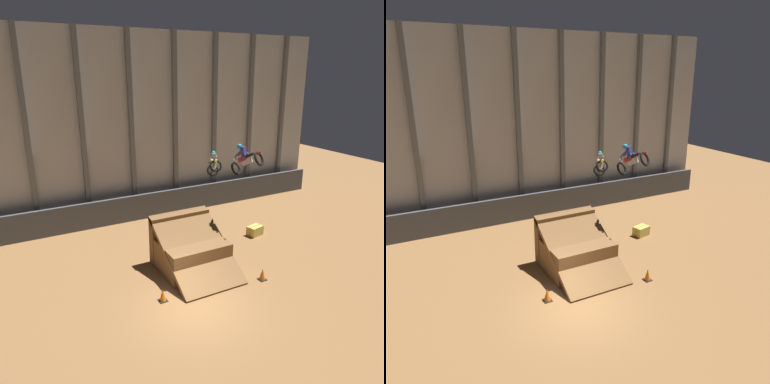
% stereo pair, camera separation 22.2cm
% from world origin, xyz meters
% --- Properties ---
extents(ground_plane, '(60.00, 60.00, 0.00)m').
position_xyz_m(ground_plane, '(0.00, 0.00, 0.00)').
color(ground_plane, olive).
extents(arena_back_wall, '(32.00, 0.40, 11.76)m').
position_xyz_m(arena_back_wall, '(0.00, 11.19, 5.88)').
color(arena_back_wall, '#ADB2B7').
rests_on(arena_back_wall, ground_plane).
extents(lower_barrier, '(31.36, 0.20, 1.69)m').
position_xyz_m(lower_barrier, '(0.00, 10.29, 0.85)').
color(lower_barrier, '#474C56').
rests_on(lower_barrier, ground_plane).
extents(dirt_ramp, '(3.19, 4.13, 2.64)m').
position_xyz_m(dirt_ramp, '(1.51, 3.30, 0.91)').
color(dirt_ramp, brown).
rests_on(dirt_ramp, ground_plane).
extents(rider_bike_left_air, '(1.39, 1.83, 1.67)m').
position_xyz_m(rider_bike_left_air, '(4.56, 3.08, 5.17)').
color(rider_bike_left_air, black).
extents(rider_bike_right_air, '(1.34, 1.83, 1.67)m').
position_xyz_m(rider_bike_right_air, '(5.31, 7.24, 3.94)').
color(rider_bike_right_air, black).
extents(traffic_cone_near_ramp, '(0.36, 0.36, 0.58)m').
position_xyz_m(traffic_cone_near_ramp, '(3.91, 0.50, 0.28)').
color(traffic_cone_near_ramp, black).
rests_on(traffic_cone_near_ramp, ground_plane).
extents(traffic_cone_arena_edge, '(0.36, 0.36, 0.58)m').
position_xyz_m(traffic_cone_arena_edge, '(-0.88, 1.16, 0.28)').
color(traffic_cone_arena_edge, black).
rests_on(traffic_cone_arena_edge, ground_plane).
extents(hay_bale_trackside, '(1.01, 0.78, 0.57)m').
position_xyz_m(hay_bale_trackside, '(6.69, 4.72, 0.28)').
color(hay_bale_trackside, '#CCB751').
rests_on(hay_bale_trackside, ground_plane).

